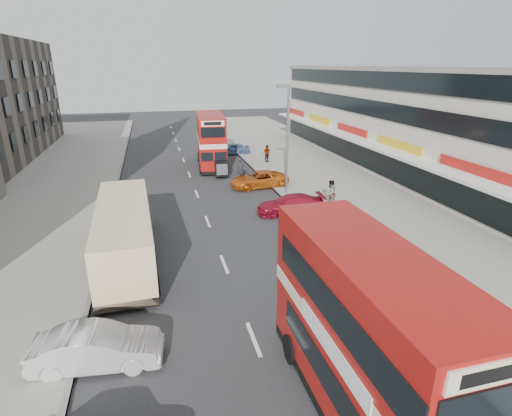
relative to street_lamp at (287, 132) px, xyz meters
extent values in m
plane|color=#28282B|center=(-6.52, -18.00, -4.78)|extent=(160.00, 160.00, 0.00)
cube|color=#28282B|center=(-6.52, 2.00, -4.78)|extent=(12.00, 90.00, 0.01)
cube|color=gray|center=(5.48, 2.00, -4.71)|extent=(12.00, 90.00, 0.15)
cube|color=gray|center=(-18.52, 2.00, -4.71)|extent=(12.00, 90.00, 0.15)
cube|color=gray|center=(-12.62, 2.00, -4.71)|extent=(0.20, 90.00, 0.16)
cube|color=gray|center=(-0.42, 2.00, -4.71)|extent=(0.20, 90.00, 0.16)
cube|color=beige|center=(13.48, 4.00, -0.28)|extent=(8.00, 46.00, 9.00)
cube|color=black|center=(9.43, 4.00, -3.18)|extent=(0.10, 44.00, 2.40)
cube|color=gray|center=(13.48, 4.00, 4.32)|extent=(8.20, 46.20, 0.40)
cube|color=white|center=(8.58, 4.00, -1.78)|extent=(1.80, 44.00, 0.20)
cylinder|color=slate|center=(0.08, 0.00, -0.78)|extent=(0.16, 0.16, 8.00)
cube|color=slate|center=(-0.32, 0.00, 3.22)|extent=(1.00, 0.20, 0.25)
cube|color=black|center=(-4.40, -19.83, -4.45)|extent=(2.52, 7.76, 0.34)
cube|color=maroon|center=(-4.40, -19.83, -3.29)|extent=(2.50, 7.76, 2.13)
cube|color=beige|center=(-4.40, -19.83, -2.08)|extent=(2.54, 7.80, 0.43)
cube|color=maroon|center=(-4.40, -19.83, -0.92)|extent=(2.50, 7.76, 2.03)
cube|color=maroon|center=(-4.40, -19.83, 0.17)|extent=(2.52, 7.78, 0.24)
cube|color=black|center=(-4.06, 10.50, -4.45)|extent=(3.06, 7.82, 0.33)
cube|color=maroon|center=(-4.06, 10.50, -3.30)|extent=(3.04, 7.82, 2.10)
cube|color=beige|center=(-4.06, 10.50, -2.11)|extent=(3.09, 7.86, 0.43)
cube|color=maroon|center=(-4.06, 10.50, -0.97)|extent=(3.04, 7.82, 2.01)
cube|color=maroon|center=(-4.06, 10.50, 0.11)|extent=(3.06, 7.84, 0.24)
cube|color=black|center=(-3.85, 6.08, -3.93)|extent=(1.24, 1.24, 1.24)
cube|color=black|center=(-11.21, -8.28, -4.38)|extent=(2.93, 10.13, 0.40)
cube|color=beige|center=(-11.21, -8.28, -3.23)|extent=(2.91, 10.13, 2.61)
imported|color=silver|center=(-11.82, -16.00, -4.10)|extent=(4.32, 1.91, 1.38)
imported|color=maroon|center=(-0.97, -3.96, -4.14)|extent=(4.60, 2.19, 1.29)
imported|color=#C35813|center=(-1.41, 2.51, -4.13)|extent=(4.88, 2.57, 1.31)
imported|color=#4E6B9D|center=(-0.96, 15.39, -4.16)|extent=(3.68, 1.52, 1.25)
imported|color=gray|center=(1.98, -3.75, -3.67)|extent=(0.84, 0.72, 1.93)
imported|color=gray|center=(1.53, 10.46, -3.78)|extent=(1.08, 0.80, 1.71)
imported|color=gray|center=(-2.68, 3.45, -4.27)|extent=(0.74, 1.99, 1.04)
imported|color=black|center=(-2.68, 3.45, -3.47)|extent=(0.72, 0.48, 1.93)
camera|label=1|loc=(-9.48, -27.80, 4.67)|focal=28.19mm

